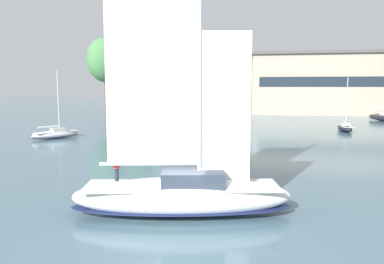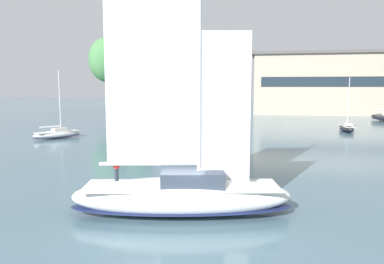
% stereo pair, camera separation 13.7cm
% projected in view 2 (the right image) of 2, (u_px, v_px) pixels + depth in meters
% --- Properties ---
extents(ground_plane, '(400.00, 400.00, 0.00)m').
position_uv_depth(ground_plane, '(182.00, 214.00, 19.91)').
color(ground_plane, slate).
extents(waterfront_building, '(35.08, 13.31, 15.12)m').
position_uv_depth(waterfront_building, '(324.00, 83.00, 92.43)').
color(waterfront_building, tan).
rests_on(waterfront_building, ground).
extents(tree_shore_left, '(8.47, 8.47, 17.43)m').
position_uv_depth(tree_shore_left, '(139.00, 66.00, 96.78)').
color(tree_shore_left, brown).
rests_on(tree_shore_left, ground).
extents(tree_shore_right, '(9.45, 9.45, 19.46)m').
position_uv_depth(tree_shore_right, '(107.00, 60.00, 96.53)').
color(tree_shore_right, '#4C3828').
rests_on(tree_shore_right, ground).
extents(sailboat_main, '(12.14, 5.54, 16.09)m').
position_uv_depth(sailboat_main, '(182.00, 192.00, 19.77)').
color(sailboat_main, white).
rests_on(sailboat_main, ground).
extents(sailboat_moored_near_marina, '(1.78, 5.95, 8.16)m').
position_uv_depth(sailboat_moored_near_marina, '(347.00, 128.00, 57.16)').
color(sailboat_moored_near_marina, '#232328').
rests_on(sailboat_moored_near_marina, ground).
extents(sailboat_moored_mid_channel, '(8.92, 5.67, 11.91)m').
position_uv_depth(sailboat_moored_mid_channel, '(192.00, 122.00, 63.10)').
color(sailboat_moored_mid_channel, silver).
rests_on(sailboat_moored_mid_channel, ground).
extents(sailboat_moored_far_slip, '(5.25, 6.22, 8.83)m').
position_uv_depth(sailboat_moored_far_slip, '(58.00, 134.00, 49.27)').
color(sailboat_moored_far_slip, silver).
rests_on(sailboat_moored_far_slip, ground).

